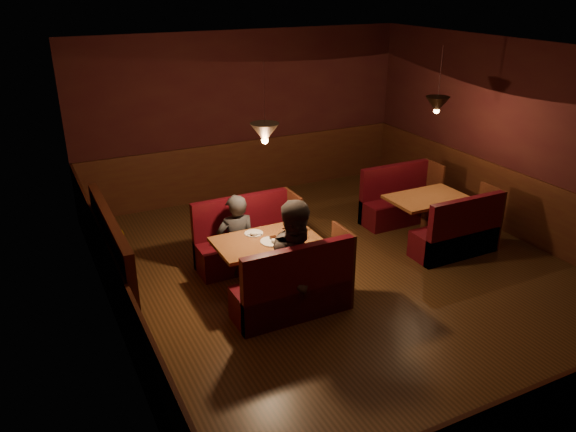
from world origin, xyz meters
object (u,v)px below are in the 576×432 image
diner_a (236,222)px  second_table (426,207)px  second_bench_near (458,236)px  second_bench_far (399,203)px  diner_b (299,244)px  main_table (268,250)px  main_bench_far (247,244)px  main_bench_near (295,293)px

diner_a → second_table: bearing=-179.6°
second_bench_near → second_bench_far: bearing=90.0°
second_table → diner_b: bearing=-160.4°
main_table → second_table: bearing=6.6°
main_bench_far → diner_a: bearing=-141.9°
main_table → main_bench_near: (0.01, -0.73, -0.22)m
second_table → second_bench_near: size_ratio=0.90×
second_table → diner_b: (-2.68, -0.96, 0.39)m
main_table → second_bench_near: (2.82, -0.38, -0.24)m
diner_a → diner_b: (0.31, -1.20, 0.14)m
second_bench_near → diner_b: (-2.71, -0.26, 0.58)m
second_bench_near → diner_a: size_ratio=0.88×
main_bench_near → diner_a: (-0.21, 1.30, 0.43)m
second_table → main_table: bearing=-173.4°
main_bench_far → diner_a: (-0.21, -0.17, 0.43)m
second_bench_far → main_bench_near: bearing=-147.9°
main_table → main_bench_near: bearing=-88.9°
main_table → main_bench_far: 0.76m
main_bench_near → diner_a: bearing=99.4°
second_table → second_bench_near: second_bench_near is taller
second_bench_near → main_bench_far: bearing=158.5°
main_bench_far → second_bench_far: (2.80, 0.30, -0.01)m
main_table → diner_b: (0.11, -0.63, 0.34)m
main_bench_near → second_table: 2.98m
main_bench_near → second_bench_near: main_bench_near is taller
second_table → second_bench_far: 0.73m
second_bench_near → diner_b: 2.78m
main_table → main_bench_far: size_ratio=0.91×
main_bench_far → second_bench_near: size_ratio=1.09×
main_bench_far → diner_a: size_ratio=0.96×
main_bench_far → second_bench_far: main_bench_far is taller
second_bench_far → second_bench_near: size_ratio=1.00×
second_table → second_bench_far: bearing=87.8°
main_bench_near → diner_b: diner_b is taller
main_bench_near → diner_a: 1.38m
main_table → second_bench_near: second_bench_near is taller
main_table → main_bench_near: 0.77m
diner_a → second_bench_far: bearing=-166.3°
diner_b → second_bench_far: bearing=25.9°
second_bench_far → diner_b: diner_b is taller
main_bench_far → second_bench_far: 2.82m
main_table → main_bench_far: main_bench_far is taller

